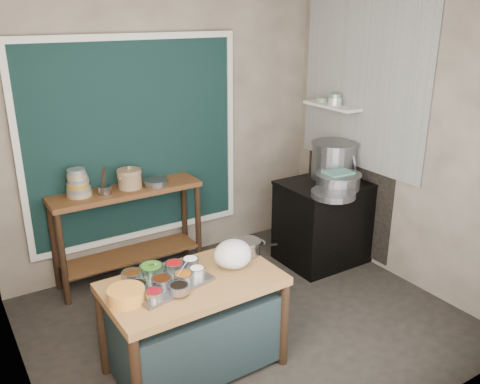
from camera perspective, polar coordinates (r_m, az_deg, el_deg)
floor at (r=4.58m, az=0.68°, el=-14.43°), size 3.50×3.00×0.02m
back_wall at (r=5.24m, az=-8.32°, el=6.79°), size 3.50×0.02×2.80m
left_wall at (r=3.39m, az=-25.07°, el=-2.27°), size 0.02×3.00×2.80m
right_wall at (r=5.10m, az=17.68°, el=5.69°), size 0.02×3.00×2.80m
curtain_panel at (r=5.09m, az=-11.70°, el=5.62°), size 2.10×0.02×1.90m
curtain_frame at (r=5.08m, az=-11.66°, el=5.59°), size 2.22×0.03×2.02m
tile_panel at (r=5.36m, az=13.50°, el=11.65°), size 0.02×1.70×1.70m
soot_patch at (r=5.70m, az=11.91°, el=0.31°), size 0.01×1.30×1.30m
wall_shelf at (r=5.54m, az=10.30°, el=9.50°), size 0.22×0.70×0.03m
prep_table at (r=3.88m, az=-5.15°, el=-14.68°), size 1.26×0.74×0.75m
back_counter at (r=5.14m, az=-12.34°, el=-4.63°), size 1.45×0.40×0.95m
stove_block at (r=5.48m, az=9.47°, el=-3.42°), size 0.90×0.68×0.85m
stove_top at (r=5.33m, az=9.74°, el=0.93°), size 0.92×0.69×0.03m
condiment_tray at (r=3.65m, az=-8.32°, el=-10.01°), size 0.65×0.52×0.03m
condiment_bowls at (r=3.64m, az=-8.78°, el=-9.41°), size 0.62×0.49×0.07m
yellow_basin at (r=3.48m, az=-12.66°, el=-11.25°), size 0.31×0.31×0.10m
saucepan at (r=4.00m, az=0.81°, el=-6.24°), size 0.29×0.29×0.12m
plastic_bag_a at (r=3.79m, az=-0.84°, el=-6.96°), size 0.33×0.30×0.22m
plastic_bag_b at (r=3.79m, az=-0.50°, el=-7.26°), size 0.30×0.28×0.18m
bowl_stack at (r=4.85m, az=-17.72°, el=0.82°), size 0.23×0.23×0.26m
utensil_cup at (r=4.87m, az=-14.95°, el=0.24°), size 0.17×0.17×0.08m
ceramic_crock at (r=4.96m, az=-12.30°, el=1.36°), size 0.32×0.32×0.16m
wide_bowl at (r=5.00m, az=-9.45°, el=1.08°), size 0.31×0.31×0.06m
stock_pot at (r=5.42m, az=10.45°, el=3.53°), size 0.60×0.60×0.39m
pot_lid at (r=5.47m, az=12.10°, el=3.54°), size 0.25×0.39×0.38m
steamer at (r=5.14m, az=10.92°, el=1.24°), size 0.55×0.55×0.15m
green_cloth at (r=5.12m, az=10.98°, el=2.16°), size 0.28×0.23×0.02m
shallow_pan at (r=4.91m, az=10.42°, el=-0.21°), size 0.45×0.45×0.06m
shelf_bowl_stack at (r=5.50m, az=10.62°, el=10.15°), size 0.15×0.15×0.12m
shelf_bowl_green at (r=5.65m, az=9.23°, el=10.15°), size 0.14×0.14×0.05m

